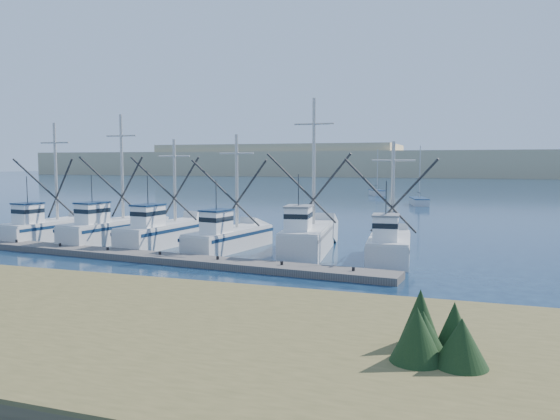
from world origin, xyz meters
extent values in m
plane|color=#0B1B34|center=(0.00, 0.00, 0.00)|extent=(500.00, 500.00, 0.00)
cube|color=#615B57|center=(-10.35, 5.93, 0.19)|extent=(28.95, 4.53, 0.39)
cube|color=tan|center=(0.00, 210.00, 5.00)|extent=(360.00, 60.00, 10.00)
cube|color=silver|center=(-23.01, 10.68, 0.69)|extent=(3.32, 7.24, 1.38)
cube|color=white|center=(-23.01, 8.89, 2.13)|extent=(1.60, 1.88, 1.50)
cylinder|color=#B7B2A8|center=(-23.01, 11.87, 5.14)|extent=(0.22, 0.22, 7.52)
cube|color=silver|center=(-17.69, 11.39, 0.77)|extent=(3.46, 8.63, 1.54)
cube|color=white|center=(-17.69, 9.24, 2.29)|extent=(1.61, 2.21, 1.50)
cylinder|color=#B7B2A8|center=(-17.69, 12.82, 5.50)|extent=(0.22, 0.22, 7.93)
cube|color=silver|center=(-13.20, 11.37, 0.75)|extent=(3.24, 8.57, 1.50)
cube|color=white|center=(-13.20, 9.23, 2.25)|extent=(1.55, 2.18, 1.50)
cylinder|color=#B7B2A8|center=(-13.20, 12.80, 4.53)|extent=(0.22, 0.22, 6.06)
cube|color=silver|center=(-8.10, 11.07, 0.65)|extent=(3.59, 8.03, 1.30)
cube|color=white|center=(-8.10, 9.08, 2.05)|extent=(1.63, 2.09, 1.50)
cylinder|color=#B7B2A8|center=(-8.10, 12.39, 4.56)|extent=(0.22, 0.22, 6.52)
cube|color=silver|center=(-2.65, 11.26, 0.84)|extent=(3.41, 8.36, 1.69)
cube|color=white|center=(-2.65, 9.17, 2.44)|extent=(1.65, 2.14, 1.50)
cylinder|color=#B7B2A8|center=(-2.65, 12.64, 5.90)|extent=(0.22, 0.22, 8.42)
cube|color=silver|center=(2.65, 10.62, 0.67)|extent=(2.98, 7.04, 1.35)
cube|color=white|center=(2.65, 8.86, 2.10)|extent=(1.53, 1.79, 1.50)
cylinder|color=#B7B2A8|center=(2.65, 11.79, 4.27)|extent=(0.22, 0.22, 5.84)
cube|color=silver|center=(0.91, 54.15, 0.45)|extent=(3.14, 6.10, 0.90)
cylinder|color=#B7B2A8|center=(0.91, 54.45, 4.50)|extent=(0.12, 0.12, 7.20)
cube|color=silver|center=(-7.88, 73.70, 0.45)|extent=(3.54, 5.16, 0.90)
cylinder|color=#B7B2A8|center=(-7.88, 74.00, 4.50)|extent=(0.12, 0.12, 7.20)
camera|label=1|loc=(6.92, -22.33, 5.96)|focal=35.00mm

